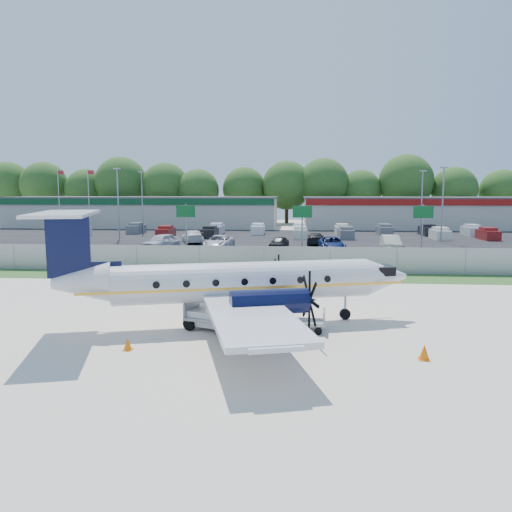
# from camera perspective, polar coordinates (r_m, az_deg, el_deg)

# --- Properties ---
(ground) EXTENTS (170.00, 170.00, 0.00)m
(ground) POSITION_cam_1_polar(r_m,az_deg,el_deg) (24.67, -1.10, -7.11)
(ground) COLOR beige
(ground) RESTS_ON ground
(grass_verge) EXTENTS (170.00, 4.00, 0.02)m
(grass_verge) POSITION_cam_1_polar(r_m,az_deg,el_deg) (36.37, 0.74, -2.37)
(grass_verge) COLOR #2D561E
(grass_verge) RESTS_ON ground
(access_road) EXTENTS (170.00, 8.00, 0.02)m
(access_road) POSITION_cam_1_polar(r_m,az_deg,el_deg) (43.28, 1.34, -0.79)
(access_road) COLOR black
(access_road) RESTS_ON ground
(parking_lot) EXTENTS (170.00, 32.00, 0.02)m
(parking_lot) POSITION_cam_1_polar(r_m,az_deg,el_deg) (64.11, 2.38, 1.88)
(parking_lot) COLOR black
(parking_lot) RESTS_ON ground
(perimeter_fence) EXTENTS (120.00, 0.06, 1.99)m
(perimeter_fence) POSITION_cam_1_polar(r_m,az_deg,el_deg) (38.19, 0.94, -0.39)
(perimeter_fence) COLOR gray
(perimeter_fence) RESTS_ON ground
(building_west) EXTENTS (46.40, 12.40, 5.24)m
(building_west) POSITION_cam_1_polar(r_m,az_deg,el_deg) (89.77, -12.63, 4.96)
(building_west) COLOR beige
(building_west) RESTS_ON ground
(building_east) EXTENTS (44.40, 12.40, 5.24)m
(building_east) POSITION_cam_1_polar(r_m,az_deg,el_deg) (89.03, 19.96, 4.68)
(building_east) COLOR beige
(building_east) RESTS_ON ground
(sign_left) EXTENTS (1.80, 0.26, 5.00)m
(sign_left) POSITION_cam_1_polar(r_m,az_deg,el_deg) (47.88, -8.01, 4.26)
(sign_left) COLOR gray
(sign_left) RESTS_ON ground
(sign_mid) EXTENTS (1.80, 0.26, 5.00)m
(sign_mid) POSITION_cam_1_polar(r_m,az_deg,el_deg) (46.75, 5.31, 4.22)
(sign_mid) COLOR gray
(sign_mid) RESTS_ON ground
(sign_right) EXTENTS (1.80, 0.26, 5.00)m
(sign_right) POSITION_cam_1_polar(r_m,az_deg,el_deg) (48.18, 18.53, 3.97)
(sign_right) COLOR gray
(sign_right) RESTS_ON ground
(flagpole_west) EXTENTS (1.06, 0.12, 10.00)m
(flagpole_west) POSITION_cam_1_polar(r_m,az_deg,el_deg) (87.57, -21.57, 6.54)
(flagpole_west) COLOR silver
(flagpole_west) RESTS_ON ground
(flagpole_east) EXTENTS (1.06, 0.12, 10.00)m
(flagpole_east) POSITION_cam_1_polar(r_m,az_deg,el_deg) (85.50, -18.54, 6.67)
(flagpole_east) COLOR silver
(flagpole_east) RESTS_ON ground
(light_pole_nw) EXTENTS (0.90, 0.35, 9.09)m
(light_pole_nw) POSITION_cam_1_polar(r_m,az_deg,el_deg) (65.69, -15.49, 6.31)
(light_pole_nw) COLOR gray
(light_pole_nw) RESTS_ON ground
(light_pole_ne) EXTENTS (0.90, 0.35, 9.09)m
(light_pole_ne) POSITION_cam_1_polar(r_m,az_deg,el_deg) (64.25, 20.56, 6.09)
(light_pole_ne) COLOR gray
(light_pole_ne) RESTS_ON ground
(light_pole_sw) EXTENTS (0.90, 0.35, 9.09)m
(light_pole_sw) POSITION_cam_1_polar(r_m,az_deg,el_deg) (75.17, -12.89, 6.50)
(light_pole_sw) COLOR gray
(light_pole_sw) RESTS_ON ground
(light_pole_se) EXTENTS (0.90, 0.35, 9.09)m
(light_pole_se) POSITION_cam_1_polar(r_m,az_deg,el_deg) (73.92, 18.42, 6.30)
(light_pole_se) COLOR gray
(light_pole_se) RESTS_ON ground
(tree_line) EXTENTS (112.00, 6.00, 14.00)m
(tree_line) POSITION_cam_1_polar(r_m,az_deg,el_deg) (97.99, 3.11, 3.78)
(tree_line) COLOR #275017
(tree_line) RESTS_ON ground
(aircraft) EXTENTS (17.36, 16.96, 5.30)m
(aircraft) POSITION_cam_1_polar(r_m,az_deg,el_deg) (23.01, -2.26, -2.95)
(aircraft) COLOR silver
(aircraft) RESTS_ON ground
(pushback_tug) EXTENTS (2.74, 2.43, 1.27)m
(pushback_tug) POSITION_cam_1_polar(r_m,az_deg,el_deg) (22.74, -4.61, -6.81)
(pushback_tug) COLOR silver
(pushback_tug) RESTS_ON ground
(baggage_cart_near) EXTENTS (2.62, 2.06, 1.20)m
(baggage_cart_near) POSITION_cam_1_polar(r_m,az_deg,el_deg) (22.67, -4.97, -6.98)
(baggage_cart_near) COLOR gray
(baggage_cart_near) RESTS_ON ground
(baggage_cart_far) EXTENTS (1.93, 1.25, 0.97)m
(baggage_cart_far) POSITION_cam_1_polar(r_m,az_deg,el_deg) (22.43, 5.50, -7.43)
(baggage_cart_far) COLOR gray
(baggage_cart_far) RESTS_ON ground
(cone_nose) EXTENTS (0.41, 0.41, 0.58)m
(cone_nose) POSITION_cam_1_polar(r_m,az_deg,el_deg) (19.74, 18.67, -10.40)
(cone_nose) COLOR orange
(cone_nose) RESTS_ON ground
(cone_port_wing) EXTENTS (0.35, 0.35, 0.50)m
(cone_port_wing) POSITION_cam_1_polar(r_m,az_deg,el_deg) (20.46, -14.46, -9.74)
(cone_port_wing) COLOR orange
(cone_port_wing) RESTS_ON ground
(cone_starboard_wing) EXTENTS (0.39, 0.39, 0.56)m
(cone_starboard_wing) POSITION_cam_1_polar(r_m,az_deg,el_deg) (36.60, -4.47, -1.92)
(cone_starboard_wing) COLOR orange
(cone_starboard_wing) RESTS_ON ground
(road_car_west) EXTENTS (5.80, 3.40, 1.52)m
(road_car_west) POSITION_cam_1_polar(r_m,az_deg,el_deg) (45.08, -18.88, -0.88)
(road_car_west) COLOR maroon
(road_car_west) RESTS_ON ground
(road_car_mid) EXTENTS (6.32, 4.21, 1.61)m
(road_car_mid) POSITION_cam_1_polar(r_m,az_deg,el_deg) (44.74, 14.53, -0.77)
(road_car_mid) COLOR #595B5E
(road_car_mid) RESTS_ON ground
(parked_car_a) EXTENTS (3.78, 5.36, 1.70)m
(parked_car_a) POSITION_cam_1_polar(r_m,az_deg,el_deg) (54.39, -10.75, 0.75)
(parked_car_a) COLOR silver
(parked_car_a) RESTS_ON ground
(parked_car_b) EXTENTS (3.07, 5.59, 1.48)m
(parked_car_b) POSITION_cam_1_polar(r_m,az_deg,el_deg) (53.97, -4.26, 0.81)
(parked_car_b) COLOR silver
(parked_car_b) RESTS_ON ground
(parked_car_c) EXTENTS (2.40, 4.17, 1.34)m
(parked_car_c) POSITION_cam_1_polar(r_m,az_deg,el_deg) (54.00, 2.64, 0.83)
(parked_car_c) COLOR black
(parked_car_c) RESTS_ON ground
(parked_car_d) EXTENTS (2.69, 5.44, 1.49)m
(parked_car_d) POSITION_cam_1_polar(r_m,az_deg,el_deg) (52.42, 8.65, 0.55)
(parked_car_d) COLOR navy
(parked_car_d) RESTS_ON ground
(parked_car_e) EXTENTS (1.95, 5.02, 1.63)m
(parked_car_e) POSITION_cam_1_polar(r_m,az_deg,el_deg) (54.14, 15.11, 0.59)
(parked_car_e) COLOR beige
(parked_car_e) RESTS_ON ground
(parked_car_f) EXTENTS (3.76, 5.75, 1.55)m
(parked_car_f) POSITION_cam_1_polar(r_m,az_deg,el_deg) (60.48, -7.25, 1.48)
(parked_car_f) COLOR silver
(parked_car_f) RESTS_ON ground
(parked_car_g) EXTENTS (2.32, 4.89, 1.38)m
(parked_car_g) POSITION_cam_1_polar(r_m,az_deg,el_deg) (58.58, 6.84, 1.30)
(parked_car_g) COLOR black
(parked_car_g) RESTS_ON ground
(far_parking_rows) EXTENTS (56.00, 10.00, 1.60)m
(far_parking_rows) POSITION_cam_1_polar(r_m,az_deg,el_deg) (69.09, 2.53, 2.27)
(far_parking_rows) COLOR gray
(far_parking_rows) RESTS_ON ground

